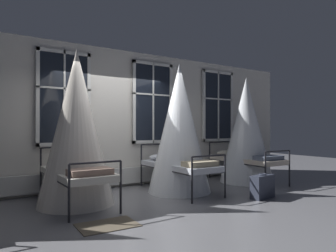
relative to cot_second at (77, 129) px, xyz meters
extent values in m
plane|color=slate|center=(1.09, -0.12, -1.33)|extent=(21.89, 21.89, 0.00)
cube|color=silver|center=(1.09, 1.15, 0.24)|extent=(10.83, 0.10, 3.13)
cube|color=black|center=(0.04, 1.04, 0.63)|extent=(1.09, 0.02, 1.96)
cube|color=silver|center=(0.04, 1.04, -0.32)|extent=(1.09, 0.06, 0.07)
cube|color=silver|center=(0.04, 1.04, 1.57)|extent=(1.09, 0.06, 0.07)
cube|color=silver|center=(-0.47, 1.04, 0.63)|extent=(0.07, 0.06, 1.96)
cube|color=silver|center=(0.55, 1.04, 0.63)|extent=(0.07, 0.06, 1.96)
cube|color=silver|center=(0.04, 1.04, 0.63)|extent=(0.04, 0.06, 1.96)
cube|color=silver|center=(0.04, 1.04, 0.82)|extent=(1.09, 0.06, 0.04)
cube|color=black|center=(2.13, 1.04, 0.63)|extent=(1.09, 0.02, 1.96)
cube|color=silver|center=(2.13, 1.04, -0.32)|extent=(1.09, 0.06, 0.07)
cube|color=silver|center=(2.13, 1.04, 1.57)|extent=(1.09, 0.06, 0.07)
cube|color=silver|center=(1.62, 1.04, 0.63)|extent=(0.07, 0.06, 1.96)
cube|color=silver|center=(2.64, 1.04, 0.63)|extent=(0.07, 0.06, 1.96)
cube|color=silver|center=(2.13, 1.04, 0.63)|extent=(0.04, 0.06, 1.96)
cube|color=silver|center=(2.13, 1.04, 0.82)|extent=(1.09, 0.06, 0.04)
cube|color=black|center=(4.23, 1.04, 0.63)|extent=(1.09, 0.02, 1.96)
cube|color=silver|center=(4.23, 1.04, -0.32)|extent=(1.09, 0.06, 0.07)
cube|color=silver|center=(4.23, 1.04, 1.57)|extent=(1.09, 0.06, 0.07)
cube|color=silver|center=(3.72, 1.04, 0.63)|extent=(0.07, 0.06, 1.96)
cube|color=silver|center=(4.74, 1.04, 0.63)|extent=(0.07, 0.06, 1.96)
cube|color=silver|center=(4.23, 1.04, 0.63)|extent=(0.04, 0.06, 1.96)
cube|color=silver|center=(4.23, 1.04, 0.82)|extent=(1.09, 0.06, 0.04)
cube|color=silver|center=(1.09, 1.02, -1.08)|extent=(6.88, 0.10, 0.36)
cylinder|color=black|center=(-0.43, 0.94, -0.85)|extent=(0.04, 0.04, 0.95)
cylinder|color=black|center=(0.37, 0.96, -0.85)|extent=(0.04, 0.04, 0.95)
cylinder|color=black|center=(-0.37, -0.96, -0.92)|extent=(0.04, 0.04, 0.82)
cylinder|color=black|center=(0.43, -0.94, -0.92)|extent=(0.04, 0.04, 0.82)
cylinder|color=black|center=(-0.40, -0.01, -0.84)|extent=(0.08, 1.90, 0.03)
cylinder|color=black|center=(0.40, 0.01, -0.84)|extent=(0.08, 1.90, 0.03)
cylinder|color=black|center=(-0.03, 0.95, -0.37)|extent=(0.80, 0.05, 0.03)
cylinder|color=black|center=(0.03, -0.95, -0.50)|extent=(0.80, 0.05, 0.03)
cube|color=silver|center=(0.00, 0.00, -0.78)|extent=(0.87, 1.94, 0.11)
ellipsoid|color=silver|center=(-0.02, 0.71, -0.65)|extent=(0.63, 0.42, 0.14)
cube|color=gray|center=(0.02, -0.69, -0.67)|extent=(0.67, 0.38, 0.10)
cone|color=silver|center=(0.00, 0.00, 0.04)|extent=(1.32, 1.32, 2.73)
cylinder|color=black|center=(1.73, 0.87, -0.85)|extent=(0.04, 0.04, 0.95)
cylinder|color=black|center=(2.52, 0.88, -0.85)|extent=(0.04, 0.04, 0.95)
cylinder|color=black|center=(1.75, -1.04, -0.92)|extent=(0.04, 0.04, 0.82)
cylinder|color=black|center=(2.55, -1.03, -0.92)|extent=(0.04, 0.04, 0.82)
cylinder|color=black|center=(1.74, -0.08, -0.84)|extent=(0.05, 1.90, 0.03)
cylinder|color=black|center=(2.54, -0.08, -0.84)|extent=(0.05, 1.90, 0.03)
cylinder|color=black|center=(2.12, 0.87, -0.37)|extent=(0.80, 0.04, 0.03)
cylinder|color=black|center=(2.15, -1.03, -0.50)|extent=(0.80, 0.04, 0.03)
cube|color=silver|center=(2.14, -0.08, -0.78)|extent=(0.84, 1.93, 0.11)
ellipsoid|color=silver|center=(2.13, 0.63, -0.65)|extent=(0.62, 0.41, 0.14)
cube|color=tan|center=(2.14, -0.77, -0.67)|extent=(0.66, 0.37, 0.10)
cone|color=white|center=(2.14, -0.08, 0.03)|extent=(1.32, 1.32, 2.71)
cylinder|color=black|center=(3.84, 0.95, -0.85)|extent=(0.04, 0.04, 0.95)
cylinder|color=black|center=(4.64, 0.93, -0.85)|extent=(0.04, 0.04, 0.95)
cylinder|color=black|center=(3.79, -0.95, -0.92)|extent=(0.04, 0.04, 0.82)
cylinder|color=black|center=(4.59, -0.97, -0.92)|extent=(0.04, 0.04, 0.82)
cylinder|color=black|center=(3.82, 0.00, -0.84)|extent=(0.08, 1.90, 0.03)
cylinder|color=black|center=(4.62, -0.02, -0.84)|extent=(0.08, 1.90, 0.03)
cylinder|color=black|center=(4.24, 0.94, -0.37)|extent=(0.80, 0.05, 0.03)
cylinder|color=black|center=(4.19, -0.96, -0.50)|extent=(0.80, 0.05, 0.03)
cube|color=beige|center=(4.22, -0.01, -0.78)|extent=(0.87, 1.94, 0.11)
ellipsoid|color=#B7B2A3|center=(4.24, 0.70, -0.65)|extent=(0.63, 0.42, 0.14)
cube|color=slate|center=(4.20, -0.70, -0.67)|extent=(0.67, 0.38, 0.10)
cone|color=white|center=(4.22, -0.01, -0.02)|extent=(1.32, 1.32, 2.61)
cube|color=brown|center=(0.04, -1.38, -1.32)|extent=(0.81, 0.58, 0.01)
cube|color=#2D3342|center=(3.13, -1.43, -1.11)|extent=(0.58, 0.28, 0.44)
cube|color=tan|center=(3.12, -1.32, -1.11)|extent=(0.50, 0.09, 0.03)
torus|color=#2D3342|center=(3.13, -1.43, -0.87)|extent=(0.16, 0.16, 0.02)
camera|label=1|loc=(-1.49, -5.33, 0.01)|focal=32.35mm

